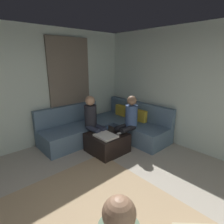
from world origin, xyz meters
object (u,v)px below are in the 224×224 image
at_px(game_remote, 120,133).
at_px(coffee_mug, 107,127).
at_px(ottoman, 107,143).
at_px(person_on_couch_back, 128,120).
at_px(sectional_couch, 107,128).
at_px(person_on_couch_side, 93,120).

bearing_deg(game_remote, coffee_mug, -174.29).
xyz_separation_m(ottoman, person_on_couch_back, (0.13, 0.54, 0.45)).
bearing_deg(ottoman, person_on_couch_back, 76.45).
bearing_deg(coffee_mug, ottoman, -39.29).
bearing_deg(ottoman, sectional_couch, 138.51).
bearing_deg(sectional_couch, game_remote, -19.97).
bearing_deg(coffee_mug, person_on_couch_side, -125.71).
height_order(sectional_couch, game_remote, sectional_couch).
distance_m(sectional_couch, game_remote, 0.79).
relative_size(game_remote, person_on_couch_back, 0.12).
xyz_separation_m(sectional_couch, coffee_mug, (0.33, -0.30, 0.19)).
relative_size(ottoman, coffee_mug, 8.00).
distance_m(coffee_mug, person_on_couch_side, 0.36).
distance_m(sectional_couch, coffee_mug, 0.49).
bearing_deg(coffee_mug, sectional_couch, 137.12).
bearing_deg(game_remote, sectional_couch, 160.03).
height_order(sectional_couch, person_on_couch_side, person_on_couch_side).
bearing_deg(ottoman, coffee_mug, 140.71).
bearing_deg(person_on_couch_side, person_on_couch_back, 139.01).
distance_m(game_remote, person_on_couch_back, 0.39).
xyz_separation_m(sectional_couch, ottoman, (0.55, -0.48, -0.07)).
xyz_separation_m(ottoman, coffee_mug, (-0.22, 0.18, 0.26)).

